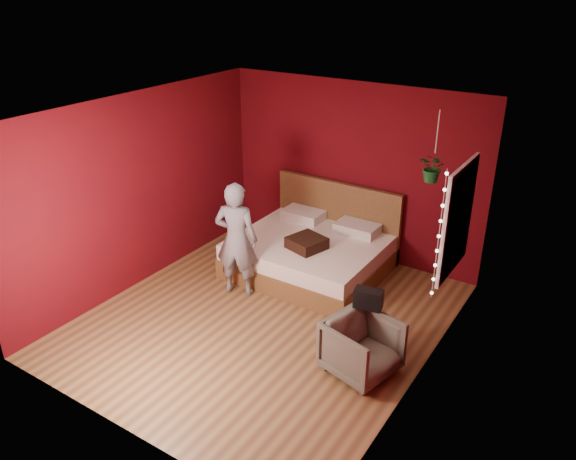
{
  "coord_description": "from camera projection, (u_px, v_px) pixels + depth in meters",
  "views": [
    {
      "loc": [
        3.45,
        -4.8,
        3.97
      ],
      "look_at": [
        0.09,
        0.4,
        1.09
      ],
      "focal_mm": 35.0,
      "sensor_mm": 36.0,
      "label": 1
    }
  ],
  "objects": [
    {
      "name": "handbag",
      "position": [
        368.0,
        299.0,
        6.05
      ],
      "size": [
        0.33,
        0.21,
        0.22
      ],
      "primitive_type": "cube",
      "rotation": [
        0.0,
        0.0,
        0.19
      ],
      "color": "black",
      "rests_on": "armchair"
    },
    {
      "name": "person",
      "position": [
        236.0,
        240.0,
        7.29
      ],
      "size": [
        0.66,
        0.54,
        1.57
      ],
      "primitive_type": "imported",
      "rotation": [
        0.0,
        0.0,
        3.48
      ],
      "color": "gray",
      "rests_on": "ground"
    },
    {
      "name": "window",
      "position": [
        457.0,
        219.0,
        6.11
      ],
      "size": [
        0.05,
        0.97,
        1.27
      ],
      "color": "white",
      "rests_on": "room_walls"
    },
    {
      "name": "hanging_plant",
      "position": [
        433.0,
        168.0,
        6.33
      ],
      "size": [
        0.37,
        0.34,
        0.83
      ],
      "color": "silver",
      "rests_on": "room_walls"
    },
    {
      "name": "floor",
      "position": [
        265.0,
        319.0,
        7.03
      ],
      "size": [
        4.5,
        4.5,
        0.0
      ],
      "primitive_type": "plane",
      "color": "olive",
      "rests_on": "ground"
    },
    {
      "name": "fairy_lights",
      "position": [
        439.0,
        236.0,
        5.73
      ],
      "size": [
        0.04,
        0.04,
        1.45
      ],
      "color": "silver",
      "rests_on": "room_walls"
    },
    {
      "name": "room_walls",
      "position": [
        262.0,
        194.0,
        6.32
      ],
      "size": [
        4.04,
        4.54,
        2.62
      ],
      "color": "#5A090C",
      "rests_on": "ground"
    },
    {
      "name": "throw_pillow",
      "position": [
        307.0,
        243.0,
        7.65
      ],
      "size": [
        0.55,
        0.55,
        0.16
      ],
      "primitive_type": "cube",
      "rotation": [
        0.0,
        0.0,
        -0.28
      ],
      "color": "black",
      "rests_on": "bed"
    },
    {
      "name": "bed",
      "position": [
        312.0,
        251.0,
        8.07
      ],
      "size": [
        2.03,
        1.73,
        1.12
      ],
      "color": "brown",
      "rests_on": "ground"
    },
    {
      "name": "armchair",
      "position": [
        362.0,
        347.0,
        5.98
      ],
      "size": [
        0.85,
        0.83,
        0.64
      ],
      "primitive_type": "imported",
      "rotation": [
        0.0,
        0.0,
        1.33
      ],
      "color": "#686352",
      "rests_on": "ground"
    }
  ]
}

